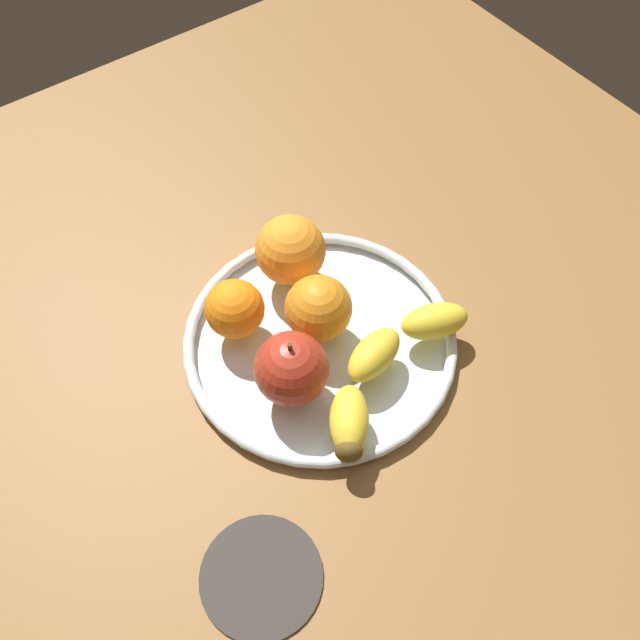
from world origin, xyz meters
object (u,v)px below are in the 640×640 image
orange_center (318,308)px  orange_back_right (235,309)px  apple (291,369)px  orange_front_right (290,250)px  fruit_bowl (320,340)px  ambient_coaster (261,576)px  banana (386,367)px

orange_center → orange_back_right: bearing=-37.4°
apple → orange_front_right: size_ratio=1.06×
orange_front_right → orange_center: bearing=76.2°
orange_center → fruit_bowl: bearing=62.6°
fruit_bowl → orange_center: size_ratio=4.16×
fruit_bowl → ambient_coaster: fruit_bowl is taller
orange_back_right → apple: bearing=93.2°
fruit_bowl → banana: bearing=107.1°
orange_center → orange_back_right: 8.69cm
orange_front_right → orange_back_right: size_ratio=1.23×
apple → ambient_coaster: 19.01cm
banana → ambient_coaster: size_ratio=1.97×
apple → ambient_coaster: bearing=46.3°
apple → orange_front_right: 14.68cm
apple → fruit_bowl: bearing=-150.3°
apple → ambient_coaster: (12.63, 13.21, -5.21)cm
banana → ambient_coaster: banana is taller
apple → orange_center: 7.69cm
apple → ambient_coaster: apple is taller
banana → orange_front_right: orange_front_right is taller
apple → orange_center: bearing=-145.8°
ambient_coaster → banana: bearing=-157.4°
fruit_bowl → ambient_coaster: size_ratio=2.65×
orange_front_right → ambient_coaster: (20.90, 25.34, -5.37)cm
apple → orange_front_right: apple is taller
orange_front_right → orange_back_right: 9.19cm
banana → orange_front_right: 16.75cm
apple → orange_back_right: apple is taller
banana → ambient_coaster: (20.89, 8.71, -3.39)cm
orange_center → orange_back_right: (6.89, -5.27, -0.38)cm
orange_front_right → ambient_coaster: orange_front_right is taller
banana → ambient_coaster: 22.89cm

